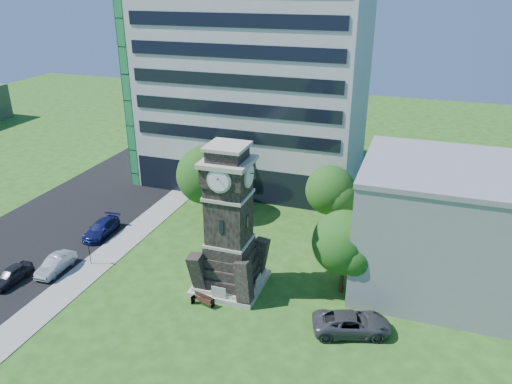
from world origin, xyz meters
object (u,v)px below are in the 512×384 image
at_px(car_street_north, 101,228).
at_px(street_sign, 89,249).
at_px(car_street_south, 11,275).
at_px(clock_tower, 229,229).
at_px(car_street_mid, 56,264).
at_px(car_east_lot, 352,323).
at_px(park_bench, 203,300).

xyz_separation_m(car_street_north, street_sign, (2.37, -5.04, 0.82)).
xyz_separation_m(car_street_south, car_street_north, (2.17, 9.57, 0.03)).
height_order(clock_tower, car_street_mid, clock_tower).
distance_m(car_street_south, car_street_mid, 3.54).
height_order(car_street_mid, street_sign, street_sign).
height_order(car_east_lot, street_sign, street_sign).
bearing_deg(car_street_south, car_street_north, 79.27).
bearing_deg(street_sign, car_east_lot, 16.02).
relative_size(car_east_lot, park_bench, 3.17).
bearing_deg(car_east_lot, clock_tower, 56.22).
bearing_deg(car_street_mid, car_street_south, -135.02).
relative_size(clock_tower, car_street_south, 3.13).
height_order(clock_tower, car_street_north, clock_tower).
relative_size(clock_tower, car_street_north, 2.54).
relative_size(car_street_north, street_sign, 1.98).
bearing_deg(car_street_mid, park_bench, -3.19).
xyz_separation_m(clock_tower, street_sign, (-12.98, -0.96, -3.76)).
bearing_deg(car_east_lot, car_street_south, 76.53).
relative_size(car_street_mid, park_bench, 2.34).
distance_m(clock_tower, car_east_lot, 11.70).
distance_m(car_street_south, street_sign, 6.46).
xyz_separation_m(car_east_lot, park_bench, (-11.45, -0.47, -0.30)).
distance_m(car_street_south, car_street_north, 9.81).
height_order(car_street_north, car_east_lot, car_east_lot).
distance_m(clock_tower, car_street_north, 16.52).
distance_m(car_street_mid, park_bench, 14.09).
distance_m(clock_tower, car_street_mid, 16.05).
height_order(car_street_south, car_east_lot, car_east_lot).
bearing_deg(car_street_mid, street_sign, 40.53).
xyz_separation_m(car_street_south, street_sign, (4.54, 4.53, 0.86)).
height_order(park_bench, street_sign, street_sign).
distance_m(car_east_lot, park_bench, 11.47).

